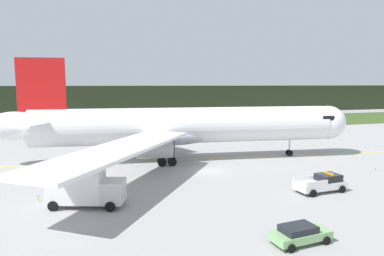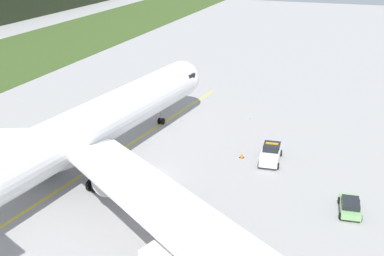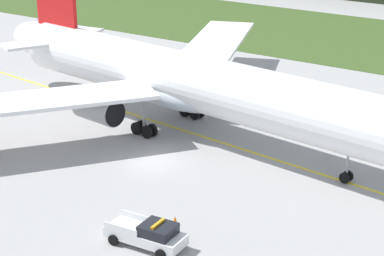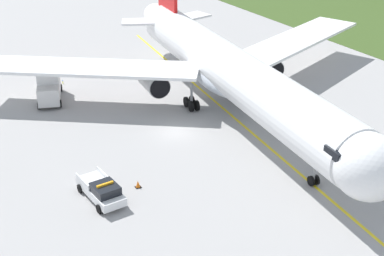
{
  "view_description": "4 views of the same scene",
  "coord_description": "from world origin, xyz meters",
  "px_view_note": "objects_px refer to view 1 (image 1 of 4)",
  "views": [
    {
      "loc": [
        -14.45,
        -40.42,
        11.01
      ],
      "look_at": [
        0.07,
        7.54,
        4.61
      ],
      "focal_mm": 32.28,
      "sensor_mm": 36.0,
      "label": 1
    },
    {
      "loc": [
        -44.4,
        -20.33,
        24.6
      ],
      "look_at": [
        5.26,
        -2.68,
        4.1
      ],
      "focal_mm": 46.33,
      "sensor_mm": 36.0,
      "label": 2
    },
    {
      "loc": [
        33.43,
        -42.63,
        23.44
      ],
      "look_at": [
        5.27,
        -1.84,
        4.73
      ],
      "focal_mm": 64.66,
      "sensor_mm": 36.0,
      "label": 3
    },
    {
      "loc": [
        45.59,
        -23.89,
        25.1
      ],
      "look_at": [
        6.42,
        -1.72,
        3.51
      ],
      "focal_mm": 51.54,
      "sensor_mm": 36.0,
      "label": 4
    }
  ],
  "objects_px": {
    "catering_truck": "(84,186)",
    "apron_cone": "(300,180)",
    "ops_pickup_truck": "(322,183)",
    "staff_car": "(300,233)",
    "airliner": "(180,126)"
  },
  "relations": [
    {
      "from": "catering_truck",
      "to": "apron_cone",
      "type": "bearing_deg",
      "value": 2.05
    },
    {
      "from": "airliner",
      "to": "catering_truck",
      "type": "bearing_deg",
      "value": -129.24
    },
    {
      "from": "staff_car",
      "to": "airliner",
      "type": "bearing_deg",
      "value": 92.32
    },
    {
      "from": "airliner",
      "to": "staff_car",
      "type": "height_order",
      "value": "airliner"
    },
    {
      "from": "ops_pickup_truck",
      "to": "staff_car",
      "type": "distance_m",
      "value": 13.01
    },
    {
      "from": "staff_car",
      "to": "apron_cone",
      "type": "bearing_deg",
      "value": 55.72
    },
    {
      "from": "airliner",
      "to": "apron_cone",
      "type": "bearing_deg",
      "value": -57.41
    },
    {
      "from": "airliner",
      "to": "catering_truck",
      "type": "xyz_separation_m",
      "value": [
        -13.25,
        -16.23,
        -3.05
      ]
    },
    {
      "from": "catering_truck",
      "to": "apron_cone",
      "type": "height_order",
      "value": "catering_truck"
    },
    {
      "from": "airliner",
      "to": "ops_pickup_truck",
      "type": "bearing_deg",
      "value": -61.61
    },
    {
      "from": "ops_pickup_truck",
      "to": "staff_car",
      "type": "xyz_separation_m",
      "value": [
        -9.01,
        -9.38,
        -0.2
      ]
    },
    {
      "from": "apron_cone",
      "to": "staff_car",
      "type": "bearing_deg",
      "value": -124.28
    },
    {
      "from": "ops_pickup_truck",
      "to": "catering_truck",
      "type": "bearing_deg",
      "value": 173.77
    },
    {
      "from": "airliner",
      "to": "ops_pickup_truck",
      "type": "relative_size",
      "value": 9.36
    },
    {
      "from": "catering_truck",
      "to": "apron_cone",
      "type": "relative_size",
      "value": 11.13
    }
  ]
}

